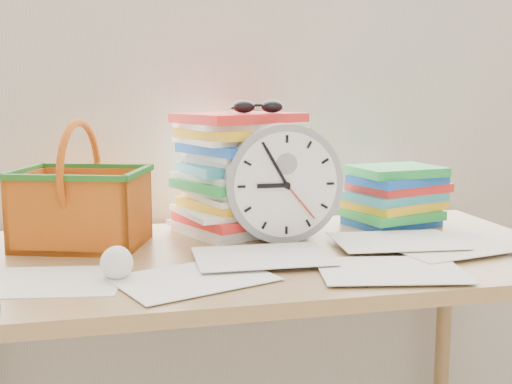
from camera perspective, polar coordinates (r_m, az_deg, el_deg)
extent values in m
cube|color=beige|center=(1.77, -3.04, 15.37)|extent=(2.40, 0.01, 2.50)
cube|color=olive|center=(1.43, -0.16, -5.90)|extent=(1.40, 0.70, 0.03)
cylinder|color=olive|center=(2.05, 16.28, -12.63)|extent=(0.04, 0.04, 0.72)
cylinder|color=gray|center=(1.50, 2.42, 0.79)|extent=(0.28, 0.06, 0.28)
sphere|color=white|center=(1.25, -12.31, -6.15)|extent=(0.06, 0.06, 0.06)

